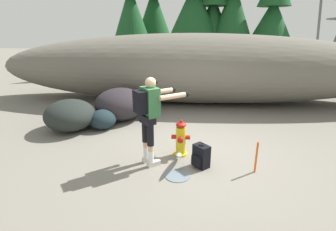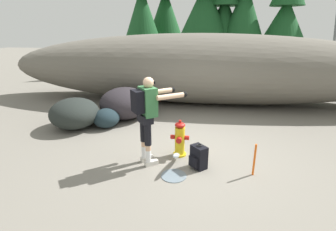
# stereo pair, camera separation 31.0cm
# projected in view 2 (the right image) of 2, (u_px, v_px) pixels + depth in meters

# --- Properties ---
(ground_plane) EXTENTS (56.00, 56.00, 0.04)m
(ground_plane) POSITION_uv_depth(u_px,v_px,m) (190.00, 153.00, 5.51)
(ground_plane) COLOR slate
(dirt_embankment) EXTENTS (14.10, 3.20, 2.36)m
(dirt_embankment) POSITION_uv_depth(u_px,v_px,m) (201.00, 68.00, 8.96)
(dirt_embankment) COLOR #666056
(dirt_embankment) RESTS_ON ground_plane
(fire_hydrant) EXTENTS (0.38, 0.33, 0.77)m
(fire_hydrant) POSITION_uv_depth(u_px,v_px,m) (180.00, 139.00, 5.25)
(fire_hydrant) COLOR gold
(fire_hydrant) RESTS_ON ground_plane
(hydrant_water_jet) EXTENTS (0.46, 0.93, 0.44)m
(hydrant_water_jet) POSITION_uv_depth(u_px,v_px,m) (176.00, 160.00, 4.78)
(hydrant_water_jet) COLOR silver
(hydrant_water_jet) RESTS_ON ground_plane
(utility_worker) EXTENTS (1.00, 0.91, 1.69)m
(utility_worker) POSITION_uv_depth(u_px,v_px,m) (148.00, 110.00, 4.71)
(utility_worker) COLOR beige
(utility_worker) RESTS_ON ground_plane
(spare_backpack) EXTENTS (0.36, 0.36, 0.47)m
(spare_backpack) POSITION_uv_depth(u_px,v_px,m) (199.00, 157.00, 4.82)
(spare_backpack) COLOR black
(spare_backpack) RESTS_ON ground_plane
(boulder_large) EXTENTS (1.75, 1.78, 0.79)m
(boulder_large) POSITION_uv_depth(u_px,v_px,m) (75.00, 113.00, 6.75)
(boulder_large) COLOR #222724
(boulder_large) RESTS_ON ground_plane
(boulder_mid) EXTENTS (1.91, 1.94, 0.90)m
(boulder_mid) POSITION_uv_depth(u_px,v_px,m) (125.00, 103.00, 7.45)
(boulder_mid) COLOR #292529
(boulder_mid) RESTS_ON ground_plane
(boulder_small) EXTENTS (0.95, 0.96, 0.51)m
(boulder_small) POSITION_uv_depth(u_px,v_px,m) (106.00, 118.00, 6.81)
(boulder_small) COLOR #1A282E
(boulder_small) RESTS_ON ground_plane
(pine_tree_far_left) EXTENTS (2.19, 2.19, 6.82)m
(pine_tree_far_left) POSITION_uv_depth(u_px,v_px,m) (142.00, 4.00, 14.13)
(pine_tree_far_left) COLOR #47331E
(pine_tree_far_left) RESTS_ON ground_plane
(pine_tree_left) EXTENTS (2.43, 2.43, 7.02)m
(pine_tree_left) POSITION_uv_depth(u_px,v_px,m) (165.00, 5.00, 15.64)
(pine_tree_left) COLOR #47331E
(pine_tree_left) RESTS_ON ground_plane
(pine_tree_center) EXTENTS (2.93, 2.93, 6.81)m
(pine_tree_center) POSITION_uv_depth(u_px,v_px,m) (205.00, 1.00, 12.91)
(pine_tree_center) COLOR #47331E
(pine_tree_center) RESTS_ON ground_plane
(pine_tree_right) EXTENTS (2.81, 2.81, 6.01)m
(pine_tree_right) POSITION_uv_depth(u_px,v_px,m) (224.00, 14.00, 13.27)
(pine_tree_right) COLOR #47331E
(pine_tree_right) RESTS_ON ground_plane
(pine_tree_far_right) EXTENTS (2.43, 2.43, 6.77)m
(pine_tree_far_right) POSITION_uv_depth(u_px,v_px,m) (245.00, 3.00, 12.57)
(pine_tree_far_right) COLOR #47331E
(pine_tree_far_right) RESTS_ON ground_plane
(pine_tree_ridge_end) EXTENTS (2.48, 2.48, 5.55)m
(pine_tree_ridge_end) POSITION_uv_depth(u_px,v_px,m) (286.00, 14.00, 12.40)
(pine_tree_ridge_end) COLOR #47331E
(pine_tree_ridge_end) RESTS_ON ground_plane
(survey_stake) EXTENTS (0.04, 0.04, 0.60)m
(survey_stake) POSITION_uv_depth(u_px,v_px,m) (254.00, 160.00, 4.55)
(survey_stake) COLOR #E55914
(survey_stake) RESTS_ON ground_plane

